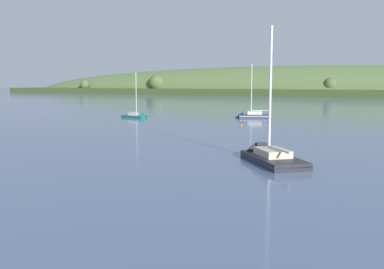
# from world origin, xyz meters

# --- Properties ---
(far_shoreline_hill) EXTENTS (591.75, 88.02, 39.97)m
(far_shoreline_hill) POSITION_xyz_m (-68.87, 272.44, 0.26)
(far_shoreline_hill) COLOR #3C4E24
(far_shoreline_hill) RESTS_ON ground
(sailboat_near_mooring) EXTENTS (8.30, 5.97, 12.94)m
(sailboat_near_mooring) POSITION_xyz_m (-10.14, 78.12, 0.25)
(sailboat_near_mooring) COLOR navy
(sailboat_near_mooring) RESTS_ON ground
(sailboat_midwater_white) EXTENTS (6.56, 2.91, 11.00)m
(sailboat_midwater_white) POSITION_xyz_m (-32.10, 66.08, 0.20)
(sailboat_midwater_white) COLOR #0F564C
(sailboat_midwater_white) RESTS_ON ground
(sailboat_outer_reach) EXTENTS (8.81, 9.10, 14.46)m
(sailboat_outer_reach) POSITION_xyz_m (10.59, 30.28, 0.15)
(sailboat_outer_reach) COLOR #232328
(sailboat_outer_reach) RESTS_ON ground
(mooring_buoy_foreground) EXTENTS (0.48, 0.48, 0.56)m
(mooring_buoy_foreground) POSITION_xyz_m (-5.50, 61.77, 0.00)
(mooring_buoy_foreground) COLOR #EA5B19
(mooring_buoy_foreground) RESTS_ON ground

